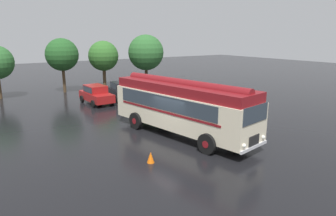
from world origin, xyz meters
TOP-DOWN VIEW (x-y plane):
  - ground_plane at (0.00, 0.00)m, footprint 120.00×120.00m
  - vintage_bus at (0.80, 0.41)m, footprint 4.25×10.36m
  - car_near_left at (-0.47, 11.84)m, footprint 2.13×4.28m
  - car_mid_left at (2.18, 12.21)m, footprint 2.34×4.37m
  - tree_centre at (-1.33, 19.13)m, footprint 3.45×3.45m
  - tree_right_of_centre at (3.68, 20.02)m, footprint 3.52×3.52m
  - tree_far_right at (8.69, 19.11)m, footprint 4.40×4.40m
  - traffic_cone at (-2.93, -2.22)m, footprint 0.36×0.36m

SIDE VIEW (x-z plane):
  - ground_plane at x=0.00m, z-range 0.00..0.00m
  - traffic_cone at x=-2.93m, z-range 0.00..0.55m
  - car_near_left at x=-0.47m, z-range 0.02..1.68m
  - car_mid_left at x=2.18m, z-range 0.02..1.68m
  - vintage_bus at x=0.80m, z-range 0.15..3.64m
  - tree_right_of_centre at x=3.68m, z-range 0.98..6.44m
  - tree_centre at x=-1.33m, z-range 1.11..6.89m
  - tree_far_right at x=8.69m, z-range 0.96..7.14m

